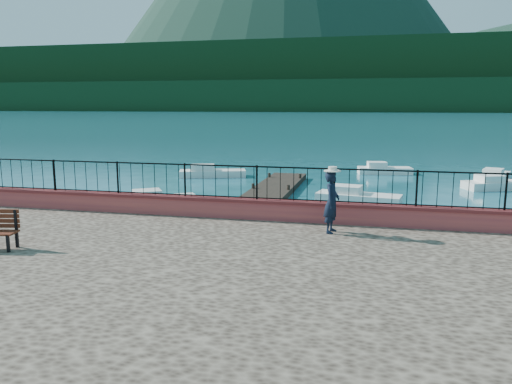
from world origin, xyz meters
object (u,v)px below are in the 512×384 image
at_px(boat_3, 213,170).
at_px(boat_4, 385,168).
at_px(boat_1, 359,194).
at_px(boat_5, 495,174).
at_px(boat_0, 159,198).
at_px(person, 332,202).
at_px(boat_2, 500,182).

height_order(boat_3, boat_4, same).
relative_size(boat_1, boat_5, 1.08).
relative_size(boat_0, boat_1, 0.89).
distance_m(person, boat_0, 11.19).
xyz_separation_m(boat_0, boat_3, (-0.54, 9.29, 0.00)).
height_order(person, boat_2, person).
bearing_deg(boat_0, person, -76.12).
relative_size(person, boat_5, 0.46).
bearing_deg(boat_5, boat_1, 160.05).
height_order(person, boat_0, person).
bearing_deg(boat_5, boat_4, 97.16).
bearing_deg(boat_5, boat_0, 146.80).
xyz_separation_m(person, boat_4, (1.77, 20.64, -1.60)).
bearing_deg(boat_3, boat_1, -53.19).
height_order(boat_1, boat_2, same).
height_order(person, boat_5, person).
distance_m(boat_4, boat_5, 6.49).
height_order(boat_2, boat_3, same).
relative_size(person, boat_1, 0.42).
xyz_separation_m(person, boat_0, (-8.19, 7.45, -1.60)).
distance_m(boat_1, boat_4, 10.41).
bearing_deg(boat_3, person, -80.61).
xyz_separation_m(boat_1, boat_3, (-9.15, 6.41, 0.00)).
distance_m(boat_1, boat_3, 11.17).
distance_m(boat_3, boat_4, 11.21).
bearing_deg(boat_2, boat_3, 154.90).
relative_size(boat_3, boat_5, 1.16).
bearing_deg(boat_1, boat_3, 154.91).
relative_size(boat_4, boat_5, 0.96).
bearing_deg(boat_4, boat_1, -106.83).
height_order(boat_3, boat_5, same).
relative_size(boat_2, boat_4, 1.10).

